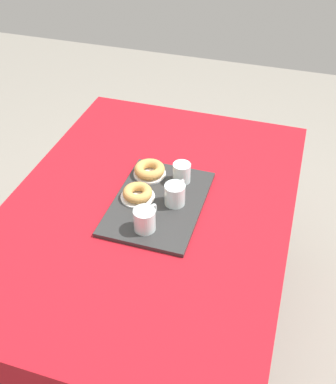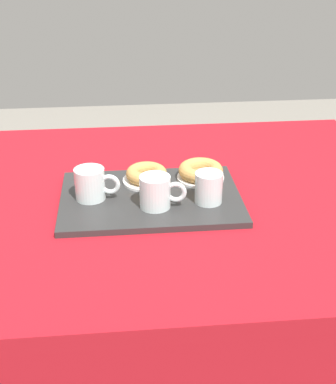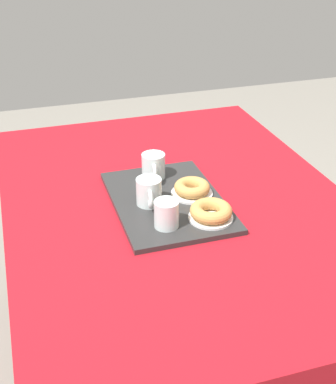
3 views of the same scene
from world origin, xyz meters
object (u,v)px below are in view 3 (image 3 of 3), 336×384
Objects in this scene: water_glass_near at (166,215)px; dining_table at (177,220)px; tea_mug_left at (153,167)px; tea_mug_right at (149,193)px; sugar_donut_right at (211,211)px; donut_plate_left at (192,193)px; serving_tray at (167,201)px; sugar_donut_left at (192,187)px; donut_plate_right at (211,218)px.

dining_table is at bearing 151.77° from water_glass_near.
tea_mug_left is 1.00× the size of tea_mug_right.
sugar_donut_right is (0.00, 0.14, -0.01)m from water_glass_near.
sugar_donut_right reaches higher than donut_plate_left.
dining_table is 12.45× the size of tea_mug_right.
tea_mug_left is 0.30m from water_glass_near.
dining_table is at bearing 110.32° from serving_tray.
dining_table is 0.21m from sugar_donut_right.
dining_table is 0.11m from donut_plate_left.
tea_mug_right is 1.05× the size of sugar_donut_left.
serving_tray is 0.08m from tea_mug_right.
dining_table is 11.16× the size of donut_plate_left.
water_glass_near is 0.20m from donut_plate_left.
tea_mug_right is at bearing -132.52° from donut_plate_right.
water_glass_near is 0.14m from donut_plate_right.
tea_mug_right reaches higher than water_glass_near.
sugar_donut_right is (0.14, 0.15, -0.01)m from tea_mug_right.
serving_tray is at bearing -149.31° from sugar_donut_right.
tea_mug_right is 0.90× the size of donut_plate_left.
sugar_donut_left is 0.86× the size of donut_plate_right.
tea_mug_right is (0.02, -0.10, 0.13)m from dining_table.
sugar_donut_left is (0.01, 0.05, 0.12)m from dining_table.
tea_mug_right is 0.20m from donut_plate_right.
tea_mug_right reaches higher than sugar_donut_left.
tea_mug_left and tea_mug_right have the same top height.
donut_plate_left is (0.15, 0.08, -0.04)m from tea_mug_left.
donut_plate_left is at bearing 93.61° from serving_tray.
donut_plate_left is at bearing -178.30° from sugar_donut_right.
dining_table is 12.48× the size of tea_mug_left.
sugar_donut_right is at bearing 47.48° from tea_mug_right.
donut_plate_left is 0.15m from sugar_donut_right.
serving_tray is 4.18× the size of sugar_donut_left.
water_glass_near is at bearing -40.94° from donut_plate_left.
tea_mug_right is 0.95× the size of sugar_donut_right.
serving_tray is 5.86× the size of water_glass_near.
donut_plate_left is 1.17× the size of sugar_donut_left.
tea_mug_left is (-0.14, -0.04, 0.13)m from dining_table.
water_glass_near is 0.61× the size of donut_plate_right.
water_glass_near reaches higher than donut_plate_left.
donut_plate_left is at bearing 0.00° from sugar_donut_left.
tea_mug_left is 0.31m from sugar_donut_right.
tea_mug_right is 0.14m from water_glass_near.
tea_mug_left reaches higher than water_glass_near.
tea_mug_left is 0.31m from donut_plate_right.
donut_plate_right is at bearing 30.69° from serving_tray.
sugar_donut_left is at bearing 79.32° from dining_table.
sugar_donut_right reaches higher than sugar_donut_left.
serving_tray reaches higher than dining_table.
tea_mug_left is 0.17m from sugar_donut_left.
water_glass_near is 0.71× the size of sugar_donut_left.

